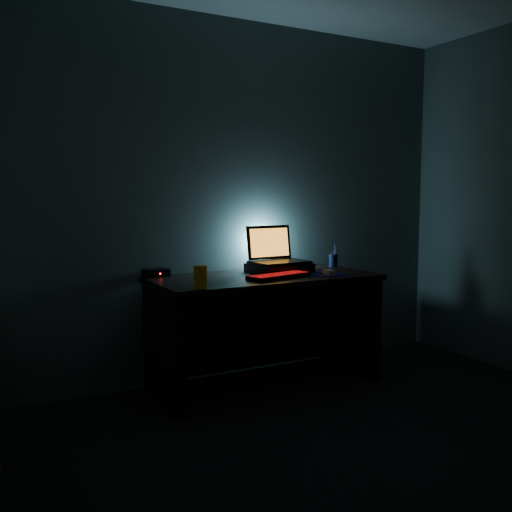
% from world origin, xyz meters
% --- Properties ---
extents(room, '(3.50, 4.00, 2.50)m').
position_xyz_m(room, '(0.00, 0.00, 1.25)').
color(room, black).
rests_on(room, ground).
extents(desk, '(1.50, 0.70, 0.75)m').
position_xyz_m(desk, '(0.00, 1.67, 0.49)').
color(desk, black).
rests_on(desk, ground).
extents(riser, '(0.42, 0.33, 0.06)m').
position_xyz_m(riser, '(0.18, 1.72, 0.78)').
color(riser, black).
rests_on(riser, desk).
extents(laptop, '(0.40, 0.31, 0.26)m').
position_xyz_m(laptop, '(0.17, 1.77, 0.87)').
color(laptop, black).
rests_on(laptop, riser).
extents(keyboard, '(0.47, 0.24, 0.03)m').
position_xyz_m(keyboard, '(0.03, 1.47, 0.76)').
color(keyboard, black).
rests_on(keyboard, desk).
extents(mousepad, '(0.24, 0.22, 0.00)m').
position_xyz_m(mousepad, '(0.40, 1.44, 0.75)').
color(mousepad, '#0B0B50').
rests_on(mousepad, desk).
extents(mouse, '(0.07, 0.10, 0.03)m').
position_xyz_m(mouse, '(0.40, 1.44, 0.77)').
color(mouse, gray).
rests_on(mouse, mousepad).
extents(pen_cup, '(0.08, 0.08, 0.09)m').
position_xyz_m(pen_cup, '(0.68, 1.78, 0.80)').
color(pen_cup, black).
rests_on(pen_cup, desk).
extents(juice_glass, '(0.09, 0.09, 0.13)m').
position_xyz_m(juice_glass, '(-0.58, 1.34, 0.82)').
color(juice_glass, yellow).
rests_on(juice_glass, desk).
extents(router, '(0.17, 0.14, 0.05)m').
position_xyz_m(router, '(-0.65, 1.92, 0.78)').
color(router, black).
rests_on(router, desk).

